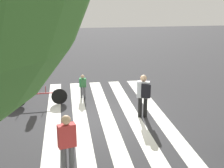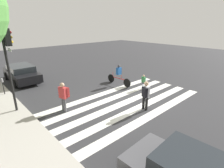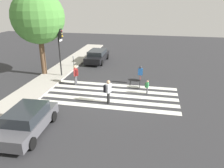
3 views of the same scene
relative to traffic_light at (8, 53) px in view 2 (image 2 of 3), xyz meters
The scene contains 10 objects.
ground_plane 7.02m from the traffic_light, 120.84° to the right, with size 60.00×60.00×0.00m, color #2D2D30.
sidewalk_curb 4.60m from the traffic_light, 163.96° to the left, with size 36.00×2.50×0.14m.
crosswalk_stripes 7.01m from the traffic_light, 120.84° to the right, with size 4.63×10.00×0.01m.
traffic_light is the anchor object (origin of this frame).
parking_meter 3.82m from the traffic_light, ahead, with size 0.15×0.15×1.28m.
pedestrian_child_with_backpack 3.41m from the traffic_light, 130.71° to the right, with size 0.50×0.46×1.68m.
pedestrian_adult_tall_backpack 8.72m from the traffic_light, 107.00° to the right, with size 0.32×0.29×1.09m.
pedestrian_adult_blue_shirt 7.40m from the traffic_light, 130.61° to the right, with size 0.51×0.49×1.69m.
cyclist_mid_street 7.68m from the traffic_light, 94.02° to the right, with size 2.41×0.41×1.63m.
car_parked_silver_sedan 6.47m from the traffic_light, 18.17° to the right, with size 4.64×2.02×1.38m.
Camera 2 is at (-6.75, 7.41, 4.69)m, focal length 28.00 mm.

